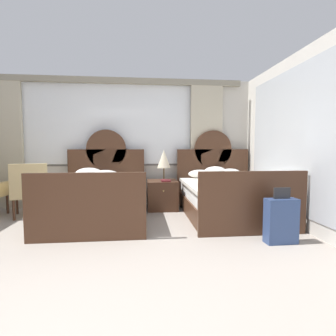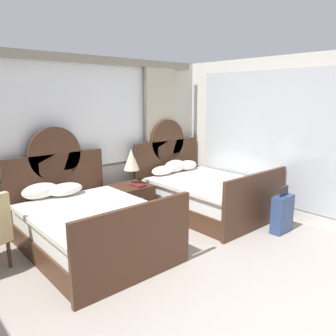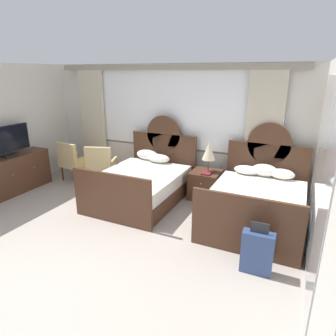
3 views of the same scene
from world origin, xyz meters
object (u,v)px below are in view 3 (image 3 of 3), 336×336
(armchair_by_window_left, at_px, (101,164))
(armchair_by_window_centre, at_px, (73,160))
(tv_flatscreen, at_px, (8,141))
(dresser_minibar, at_px, (6,177))
(bed_near_window, at_px, (143,183))
(suitcase_on_floor, at_px, (257,252))
(table_lamp_on_nightstand, at_px, (209,151))
(bed_near_mirror, at_px, (257,203))
(nightstand_between_beds, at_px, (205,185))
(book_on_nightstand, at_px, (207,173))

(armchair_by_window_left, relative_size, armchair_by_window_centre, 1.00)
(tv_flatscreen, distance_m, armchair_by_window_centre, 1.46)
(dresser_minibar, distance_m, armchair_by_window_centre, 1.47)
(bed_near_window, distance_m, suitcase_on_floor, 2.88)
(table_lamp_on_nightstand, xyz_separation_m, armchair_by_window_centre, (-3.24, -0.38, -0.49))
(bed_near_mirror, relative_size, tv_flatscreen, 2.07)
(nightstand_between_beds, distance_m, armchair_by_window_centre, 3.23)
(dresser_minibar, bearing_deg, book_on_nightstand, 21.26)
(bed_near_mirror, height_order, armchair_by_window_left, bed_near_mirror)
(book_on_nightstand, relative_size, suitcase_on_floor, 0.36)
(table_lamp_on_nightstand, bearing_deg, suitcase_on_floor, -57.03)
(bed_near_mirror, bearing_deg, suitcase_on_floor, -80.42)
(bed_near_mirror, bearing_deg, armchair_by_window_left, 175.58)
(nightstand_between_beds, distance_m, dresser_minibar, 4.23)
(bed_near_window, xyz_separation_m, nightstand_between_beds, (1.14, 0.63, -0.06))
(tv_flatscreen, bearing_deg, armchair_by_window_left, 37.74)
(bed_near_window, relative_size, armchair_by_window_left, 2.22)
(nightstand_between_beds, relative_size, armchair_by_window_centre, 0.64)
(bed_near_mirror, relative_size, armchair_by_window_centre, 2.22)
(bed_near_mirror, relative_size, suitcase_on_floor, 2.93)
(bed_near_window, xyz_separation_m, dresser_minibar, (-2.75, -1.03, 0.06))
(bed_near_mirror, height_order, suitcase_on_floor, bed_near_mirror)
(nightstand_between_beds, bearing_deg, bed_near_window, -151.18)
(nightstand_between_beds, height_order, armchair_by_window_left, armchair_by_window_left)
(armchair_by_window_left, bearing_deg, suitcase_on_floor, -24.15)
(bed_near_mirror, distance_m, nightstand_between_beds, 1.29)
(dresser_minibar, relative_size, suitcase_on_floor, 2.76)
(suitcase_on_floor, bearing_deg, bed_near_mirror, 99.58)
(tv_flatscreen, bearing_deg, bed_near_window, 17.53)
(bed_near_mirror, distance_m, armchair_by_window_left, 3.54)
(armchair_by_window_left, bearing_deg, nightstand_between_beds, 8.29)
(bed_near_mirror, distance_m, suitcase_on_floor, 1.44)
(dresser_minibar, bearing_deg, table_lamp_on_nightstand, 23.16)
(table_lamp_on_nightstand, relative_size, armchair_by_window_centre, 0.64)
(armchair_by_window_centre, height_order, suitcase_on_floor, armchair_by_window_centre)
(tv_flatscreen, xyz_separation_m, suitcase_on_floor, (5.24, -0.55, -0.86))
(nightstand_between_beds, bearing_deg, bed_near_mirror, -28.70)
(bed_near_window, height_order, nightstand_between_beds, bed_near_window)
(table_lamp_on_nightstand, height_order, book_on_nightstand, table_lamp_on_nightstand)
(armchair_by_window_centre, bearing_deg, suitcase_on_floor, -20.19)
(armchair_by_window_left, bearing_deg, armchair_by_window_centre, -179.74)
(nightstand_between_beds, distance_m, table_lamp_on_nightstand, 0.72)
(dresser_minibar, bearing_deg, tv_flatscreen, 81.16)
(bed_near_mirror, bearing_deg, bed_near_window, -179.85)
(table_lamp_on_nightstand, distance_m, dresser_minibar, 4.31)
(dresser_minibar, xyz_separation_m, tv_flatscreen, (0.03, 0.17, 0.75))
(dresser_minibar, distance_m, tv_flatscreen, 0.77)
(nightstand_between_beds, bearing_deg, dresser_minibar, -156.96)
(bed_near_window, bearing_deg, bed_near_mirror, 0.15)
(dresser_minibar, relative_size, armchair_by_window_centre, 2.08)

